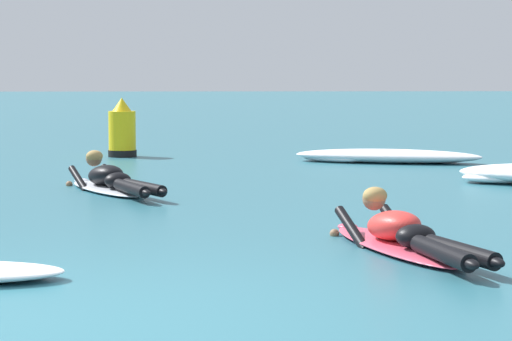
{
  "coord_description": "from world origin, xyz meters",
  "views": [
    {
      "loc": [
        1.02,
        -6.07,
        1.51
      ],
      "look_at": [
        1.46,
        4.84,
        0.44
      ],
      "focal_mm": 70.63,
      "sensor_mm": 36.0,
      "label": 1
    }
  ],
  "objects": [
    {
      "name": "ground_plane",
      "position": [
        0.0,
        10.0,
        0.0
      ],
      "size": [
        120.0,
        120.0,
        0.0
      ],
      "primitive_type": "plane",
      "color": "#2D6B7A"
    },
    {
      "name": "surfer_near",
      "position": [
        2.58,
        2.23,
        0.14
      ],
      "size": [
        1.11,
        2.61,
        0.55
      ],
      "color": "#E54C66",
      "rests_on": "ground"
    },
    {
      "name": "surfer_far",
      "position": [
        -0.3,
        6.55,
        0.14
      ],
      "size": [
        1.55,
        2.45,
        0.54
      ],
      "color": "silver",
      "rests_on": "ground"
    },
    {
      "name": "whitewater_mid_right",
      "position": [
        3.89,
        10.5,
        0.11
      ],
      "size": [
        3.2,
        1.61,
        0.23
      ],
      "color": "white",
      "rests_on": "ground"
    },
    {
      "name": "channel_marker_buoy",
      "position": [
        -0.64,
        11.85,
        0.42
      ],
      "size": [
        0.51,
        0.51,
        1.05
      ],
      "color": "yellow",
      "rests_on": "ground"
    }
  ]
}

